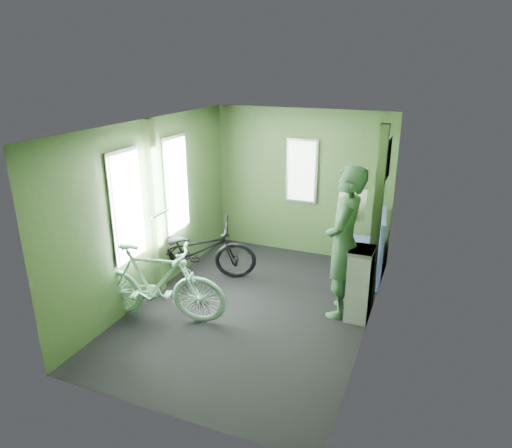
{
  "coord_description": "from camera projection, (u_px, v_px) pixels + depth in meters",
  "views": [
    {
      "loc": [
        1.96,
        -4.69,
        2.95
      ],
      "look_at": [
        0.0,
        0.1,
        1.1
      ],
      "focal_mm": 32.0,
      "sensor_mm": 36.0,
      "label": 1
    }
  ],
  "objects": [
    {
      "name": "passenger",
      "position": [
        344.0,
        243.0,
        5.37
      ],
      "size": [
        0.46,
        0.72,
        1.86
      ],
      "rotation": [
        0.0,
        0.0,
        -1.59
      ],
      "color": "#27482C",
      "rests_on": "ground"
    },
    {
      "name": "bicycle_mint",
      "position": [
        159.0,
        320.0,
        5.5
      ],
      "size": [
        1.78,
        0.94,
        1.08
      ],
      "primitive_type": "imported",
      "rotation": [
        0.0,
        -0.15,
        1.77
      ],
      "color": "#A1E4C7",
      "rests_on": "ground"
    },
    {
      "name": "bicycle_black",
      "position": [
        196.0,
        279.0,
        6.54
      ],
      "size": [
        1.9,
        1.38,
        1.01
      ],
      "primitive_type": "imported",
      "rotation": [
        0.0,
        -0.19,
        1.97
      ],
      "color": "black",
      "rests_on": "ground"
    },
    {
      "name": "waste_box",
      "position": [
        360.0,
        284.0,
        5.42
      ],
      "size": [
        0.27,
        0.37,
        0.91
      ],
      "primitive_type": "cube",
      "color": "gray",
      "rests_on": "ground"
    },
    {
      "name": "room",
      "position": [
        251.0,
        198.0,
        5.34
      ],
      "size": [
        4.0,
        4.02,
        2.31
      ],
      "color": "black",
      "rests_on": "ground"
    },
    {
      "name": "bench_seat",
      "position": [
        365.0,
        258.0,
        6.54
      ],
      "size": [
        0.62,
        0.97,
        0.97
      ],
      "rotation": [
        0.0,
        0.0,
        0.12
      ],
      "color": "navy",
      "rests_on": "ground"
    }
  ]
}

